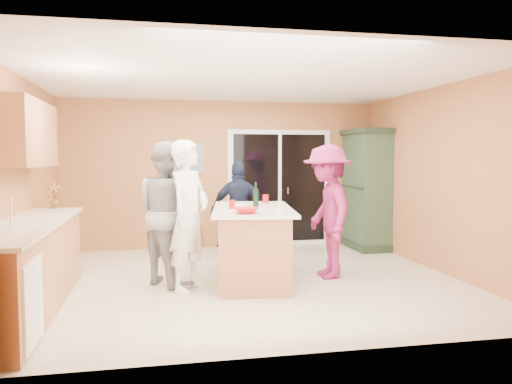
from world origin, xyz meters
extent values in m
plane|color=silver|center=(0.00, 0.00, 0.00)|extent=(5.50, 5.50, 0.00)
cube|color=white|center=(0.00, 0.00, 2.60)|extent=(5.50, 5.00, 0.10)
cube|color=tan|center=(0.00, 2.50, 1.30)|extent=(5.50, 0.10, 2.60)
cube|color=tan|center=(0.00, -2.50, 1.30)|extent=(5.50, 0.10, 2.60)
cube|color=tan|center=(-2.75, 0.00, 1.30)|extent=(0.10, 5.00, 2.60)
cube|color=tan|center=(2.75, 0.00, 1.30)|extent=(0.10, 5.00, 2.60)
cube|color=#B87547|center=(-2.45, -0.90, 0.45)|extent=(0.60, 3.00, 0.90)
cube|color=silver|center=(-2.44, -0.90, 0.92)|extent=(0.65, 3.05, 0.04)
cylinder|color=silver|center=(-2.45, -1.40, 1.09)|extent=(0.02, 0.02, 0.30)
cube|color=#B87547|center=(-2.58, -0.20, 1.88)|extent=(0.35, 1.60, 0.75)
cube|color=white|center=(1.05, 2.47, 1.05)|extent=(1.90, 0.05, 2.10)
cube|color=black|center=(1.05, 2.46, 1.05)|extent=(1.70, 0.03, 1.94)
cube|color=white|center=(1.05, 2.45, 1.05)|extent=(0.06, 0.04, 1.94)
cube|color=silver|center=(1.20, 2.44, 1.00)|extent=(0.02, 0.03, 0.12)
cube|color=#A77A53|center=(-0.55, 2.48, 1.60)|extent=(0.46, 0.03, 0.56)
cube|color=teal|center=(-0.55, 2.47, 1.60)|extent=(0.38, 0.02, 0.48)
cube|color=#B87547|center=(0.07, -0.07, 0.46)|extent=(1.06, 1.72, 0.92)
cube|color=silver|center=(0.07, -0.07, 0.94)|extent=(1.25, 1.95, 0.04)
cube|color=black|center=(0.07, -0.07, 0.05)|extent=(0.97, 1.63, 0.10)
cube|color=#1E3020|center=(2.49, 1.90, 0.06)|extent=(0.58, 1.10, 0.12)
cube|color=#344E3B|center=(2.49, 1.90, 1.04)|extent=(0.52, 1.04, 1.95)
cube|color=#1E3020|center=(2.49, 1.90, 2.05)|extent=(0.60, 1.14, 0.08)
imported|color=white|center=(-0.76, -0.33, 0.91)|extent=(0.73, 0.79, 1.81)
imported|color=#B0B0B3|center=(-1.00, 0.05, 0.91)|extent=(1.07, 1.11, 1.81)
imported|color=#192139|center=(0.14, 1.42, 0.77)|extent=(0.93, 0.46, 1.54)
imported|color=#881D56|center=(1.10, -0.02, 0.89)|extent=(0.70, 1.17, 1.77)
imported|color=#A91216|center=(-0.13, -0.71, 1.00)|extent=(0.30, 0.30, 0.07)
imported|color=red|center=(-2.45, 0.52, 1.11)|extent=(0.20, 0.15, 0.35)
cylinder|color=#A91216|center=(-0.20, -0.14, 1.02)|extent=(0.08, 0.08, 0.11)
cylinder|color=#A91216|center=(0.37, 0.51, 1.02)|extent=(0.09, 0.09, 0.12)
cylinder|color=black|center=(0.14, 0.06, 1.08)|extent=(0.07, 0.07, 0.23)
cylinder|color=black|center=(0.14, 0.06, 1.24)|extent=(0.03, 0.03, 0.09)
cylinder|color=white|center=(-0.06, 0.28, 0.97)|extent=(0.24, 0.24, 0.02)
camera|label=1|loc=(-1.11, -6.32, 1.61)|focal=35.00mm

